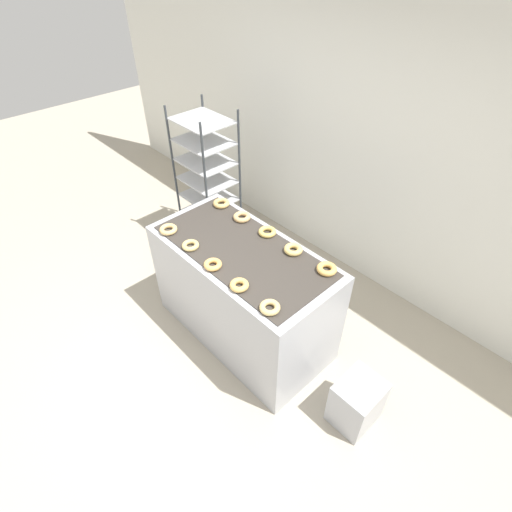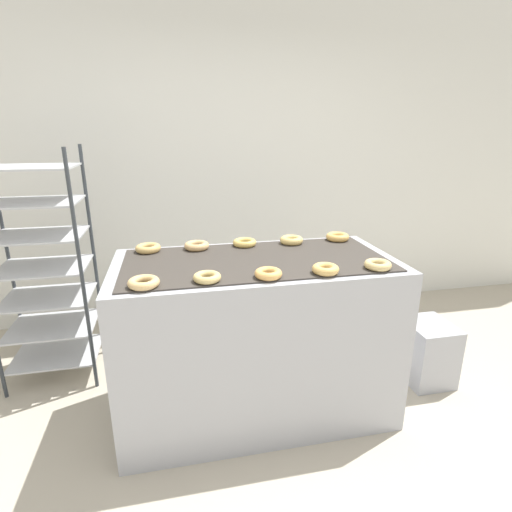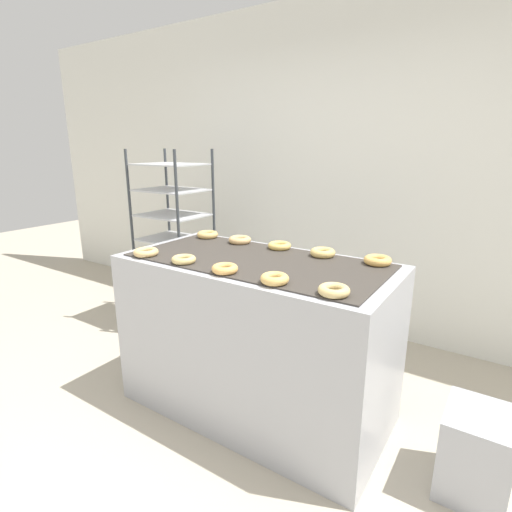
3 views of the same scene
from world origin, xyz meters
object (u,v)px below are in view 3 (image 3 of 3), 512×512
at_px(baking_rack_cart, 174,239).
at_px(glaze_bin, 475,453).
at_px(donut_near_rightmost, 334,290).
at_px(donut_far_center, 279,246).
at_px(donut_far_leftmost, 207,235).
at_px(donut_near_right, 275,279).
at_px(donut_far_left, 240,240).
at_px(donut_near_left, 184,259).
at_px(donut_far_right, 323,252).
at_px(fryer_machine, 256,337).
at_px(donut_far_rightmost, 378,260).
at_px(donut_near_center, 225,269).
at_px(donut_near_leftmost, 146,252).

distance_m(baking_rack_cart, glaze_bin, 2.67).
height_order(donut_near_rightmost, donut_far_center, donut_near_rightmost).
xyz_separation_m(donut_near_rightmost, donut_far_leftmost, (-1.20, 0.57, 0.00)).
relative_size(donut_near_right, donut_near_rightmost, 0.97).
bearing_deg(baking_rack_cart, donut_far_left, -20.74).
xyz_separation_m(donut_near_left, donut_far_right, (0.59, 0.55, 0.00)).
height_order(fryer_machine, donut_far_leftmost, donut_far_leftmost).
relative_size(donut_near_right, donut_far_rightmost, 0.92).
distance_m(donut_far_left, donut_far_rightmost, 0.92).
bearing_deg(donut_far_left, donut_near_left, -88.84).
bearing_deg(glaze_bin, donut_near_left, -168.18).
height_order(donut_near_center, donut_far_leftmost, donut_far_leftmost).
bearing_deg(donut_far_center, donut_far_rightmost, 0.01).
distance_m(fryer_machine, donut_near_right, 0.66).
bearing_deg(donut_far_right, donut_near_left, -137.03).
xyz_separation_m(donut_near_center, donut_far_left, (-0.31, 0.57, 0.00)).
height_order(glaze_bin, donut_far_leftmost, donut_far_leftmost).
bearing_deg(donut_near_left, donut_far_center, 62.96).
relative_size(donut_near_left, donut_far_center, 0.93).
bearing_deg(donut_far_leftmost, donut_near_right, -32.64).
height_order(donut_far_leftmost, donut_far_rightmost, donut_far_rightmost).
xyz_separation_m(baking_rack_cart, donut_far_rightmost, (1.92, -0.36, 0.20)).
bearing_deg(donut_near_leftmost, donut_far_rightmost, 25.46).
bearing_deg(glaze_bin, donut_near_center, -164.73).
bearing_deg(donut_near_center, donut_far_leftmost, 136.23).
relative_size(donut_near_left, donut_near_rightmost, 0.96).
bearing_deg(donut_near_right, donut_near_rightmost, 1.94).
bearing_deg(glaze_bin, donut_near_right, -160.06).
height_order(donut_near_left, donut_near_rightmost, donut_near_rightmost).
distance_m(fryer_machine, glaze_bin, 1.25).
xyz_separation_m(donut_near_leftmost, donut_far_center, (0.58, 0.58, -0.00)).
relative_size(baking_rack_cart, donut_far_right, 10.77).
distance_m(donut_near_center, donut_far_rightmost, 0.84).
bearing_deg(donut_far_left, donut_near_right, -42.94).
xyz_separation_m(donut_near_right, donut_far_rightmost, (0.31, 0.58, 0.00)).
bearing_deg(donut_far_center, glaze_bin, -11.41).
height_order(donut_near_center, donut_far_rightmost, donut_far_rightmost).
relative_size(donut_far_leftmost, donut_far_rightmost, 0.99).
xyz_separation_m(donut_far_left, donut_far_center, (0.30, 0.01, -0.00)).
height_order(donut_near_rightmost, donut_far_right, donut_far_right).
bearing_deg(glaze_bin, donut_near_leftmost, -169.77).
relative_size(glaze_bin, donut_near_center, 3.10).
xyz_separation_m(baking_rack_cart, donut_far_left, (1.00, -0.38, 0.20)).
bearing_deg(baking_rack_cart, donut_far_rightmost, -10.75).
relative_size(donut_near_center, donut_far_right, 0.93).
distance_m(donut_near_leftmost, donut_near_rightmost, 1.19).
bearing_deg(donut_near_center, baking_rack_cart, 144.15).
relative_size(donut_near_left, donut_near_right, 0.99).
distance_m(donut_near_left, donut_far_leftmost, 0.64).
distance_m(baking_rack_cart, donut_far_rightmost, 1.97).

